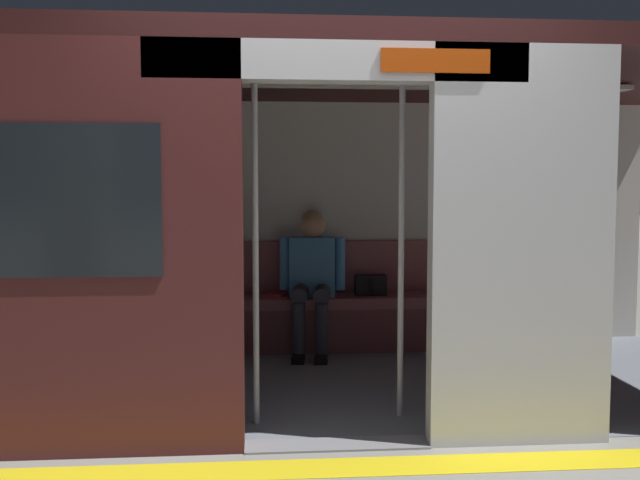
{
  "coord_description": "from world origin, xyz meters",
  "views": [
    {
      "loc": [
        0.39,
        3.65,
        1.38
      ],
      "look_at": [
        -0.01,
        -1.25,
        1.01
      ],
      "focal_mm": 39.55,
      "sensor_mm": 36.0,
      "label": 1
    }
  ],
  "objects_px": {
    "bench_seat": "(309,309)",
    "grab_pole_far": "(401,243)",
    "book": "(276,295)",
    "handbag": "(371,285)",
    "person_seated": "(312,271)",
    "grab_pole_door": "(255,245)",
    "train_car": "(310,172)"
  },
  "relations": [
    {
      "from": "person_seated",
      "to": "book",
      "type": "distance_m",
      "value": 0.37
    },
    {
      "from": "grab_pole_door",
      "to": "handbag",
      "type": "bearing_deg",
      "value": -117.05
    },
    {
      "from": "handbag",
      "to": "book",
      "type": "height_order",
      "value": "handbag"
    },
    {
      "from": "bench_seat",
      "to": "train_car",
      "type": "bearing_deg",
      "value": 86.39
    },
    {
      "from": "train_car",
      "to": "handbag",
      "type": "relative_size",
      "value": 24.62
    },
    {
      "from": "train_car",
      "to": "book",
      "type": "bearing_deg",
      "value": -78.4
    },
    {
      "from": "train_car",
      "to": "grab_pole_far",
      "type": "bearing_deg",
      "value": 123.53
    },
    {
      "from": "bench_seat",
      "to": "grab_pole_far",
      "type": "distance_m",
      "value": 1.95
    },
    {
      "from": "bench_seat",
      "to": "book",
      "type": "height_order",
      "value": "book"
    },
    {
      "from": "bench_seat",
      "to": "person_seated",
      "type": "bearing_deg",
      "value": 110.76
    },
    {
      "from": "person_seated",
      "to": "book",
      "type": "height_order",
      "value": "person_seated"
    },
    {
      "from": "person_seated",
      "to": "handbag",
      "type": "relative_size",
      "value": 4.56
    },
    {
      "from": "train_car",
      "to": "bench_seat",
      "type": "bearing_deg",
      "value": -93.61
    },
    {
      "from": "train_car",
      "to": "person_seated",
      "type": "height_order",
      "value": "train_car"
    },
    {
      "from": "bench_seat",
      "to": "grab_pole_door",
      "type": "bearing_deg",
      "value": 76.86
    },
    {
      "from": "grab_pole_far",
      "to": "train_car",
      "type": "bearing_deg",
      "value": -56.47
    },
    {
      "from": "handbag",
      "to": "bench_seat",
      "type": "bearing_deg",
      "value": 3.33
    },
    {
      "from": "train_car",
      "to": "person_seated",
      "type": "xyz_separation_m",
      "value": [
        -0.08,
        -0.97,
        -0.81
      ]
    },
    {
      "from": "bench_seat",
      "to": "grab_pole_far",
      "type": "xyz_separation_m",
      "value": [
        -0.43,
        1.77,
        0.7
      ]
    },
    {
      "from": "book",
      "to": "grab_pole_door",
      "type": "bearing_deg",
      "value": 103.91
    },
    {
      "from": "train_car",
      "to": "book",
      "type": "distance_m",
      "value": 1.47
    },
    {
      "from": "book",
      "to": "handbag",
      "type": "bearing_deg",
      "value": -161.45
    },
    {
      "from": "grab_pole_far",
      "to": "person_seated",
      "type": "bearing_deg",
      "value": -76.56
    },
    {
      "from": "train_car",
      "to": "handbag",
      "type": "bearing_deg",
      "value": -119.28
    },
    {
      "from": "person_seated",
      "to": "grab_pole_door",
      "type": "height_order",
      "value": "grab_pole_door"
    },
    {
      "from": "book",
      "to": "bench_seat",
      "type": "bearing_deg",
      "value": -167.55
    },
    {
      "from": "handbag",
      "to": "grab_pole_door",
      "type": "distance_m",
      "value": 2.16
    },
    {
      "from": "handbag",
      "to": "book",
      "type": "distance_m",
      "value": 0.81
    },
    {
      "from": "train_car",
      "to": "bench_seat",
      "type": "height_order",
      "value": "train_car"
    },
    {
      "from": "train_car",
      "to": "person_seated",
      "type": "distance_m",
      "value": 1.26
    },
    {
      "from": "train_car",
      "to": "grab_pole_door",
      "type": "height_order",
      "value": "train_car"
    },
    {
      "from": "bench_seat",
      "to": "grab_pole_far",
      "type": "bearing_deg",
      "value": 103.66
    }
  ]
}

